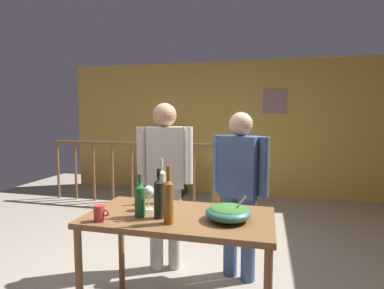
{
  "coord_description": "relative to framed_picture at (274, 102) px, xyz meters",
  "views": [
    {
      "loc": [
        0.88,
        -2.55,
        1.51
      ],
      "look_at": [
        0.29,
        -0.17,
        1.28
      ],
      "focal_mm": 28.47,
      "sensor_mm": 36.0,
      "label": 1
    }
  ],
  "objects": [
    {
      "name": "ground_plane",
      "position": [
        -1.0,
        -3.25,
        -1.77
      ],
      "size": [
        8.6,
        8.6,
        0.0
      ],
      "primitive_type": "plane",
      "color": "#9E9384"
    },
    {
      "name": "tv_console",
      "position": [
        -2.07,
        -0.29,
        -1.49
      ],
      "size": [
        0.9,
        0.4,
        0.55
      ],
      "primitive_type": "cube",
      "color": "#38281E",
      "rests_on": "ground_plane"
    },
    {
      "name": "wine_glass",
      "position": [
        -0.96,
        -3.73,
        -0.83
      ],
      "size": [
        0.08,
        0.08,
        0.18
      ],
      "color": "silver",
      "rests_on": "serving_table"
    },
    {
      "name": "wine_bottle_amber",
      "position": [
        -0.72,
        -3.98,
        -0.8
      ],
      "size": [
        0.07,
        0.07,
        0.38
      ],
      "color": "brown",
      "rests_on": "serving_table"
    },
    {
      "name": "wine_bottle_green",
      "position": [
        -0.96,
        -3.89,
        -0.83
      ],
      "size": [
        0.08,
        0.08,
        0.3
      ],
      "color": "#1E5628",
      "rests_on": "serving_table"
    },
    {
      "name": "person_standing_left",
      "position": [
        -1.07,
        -3.05,
        -0.81
      ],
      "size": [
        0.51,
        0.32,
        1.63
      ],
      "rotation": [
        0.0,
        0.0,
        3.48
      ],
      "color": "beige",
      "rests_on": "ground_plane"
    },
    {
      "name": "back_wall",
      "position": [
        -1.0,
        0.06,
        -0.5
      ],
      "size": [
        6.15,
        0.1,
        2.53
      ],
      "primitive_type": "cube",
      "color": "gold",
      "rests_on": "ground_plane"
    },
    {
      "name": "salad_bowl",
      "position": [
        -0.36,
        -3.82,
        -0.9
      ],
      "size": [
        0.31,
        0.31,
        0.18
      ],
      "color": "#337060",
      "rests_on": "serving_table"
    },
    {
      "name": "mug_red",
      "position": [
        -1.18,
        -4.04,
        -0.9
      ],
      "size": [
        0.11,
        0.07,
        0.11
      ],
      "color": "#B7332D",
      "rests_on": "serving_table"
    },
    {
      "name": "framed_picture",
      "position": [
        0.0,
        0.0,
        0.0
      ],
      "size": [
        0.42,
        0.03,
        0.43
      ],
      "primitive_type": "cube",
      "color": "gray"
    },
    {
      "name": "flat_screen_tv",
      "position": [
        -2.07,
        -0.32,
        -0.93
      ],
      "size": [
        0.68,
        0.12,
        0.5
      ],
      "color": "black",
      "rests_on": "tv_console"
    },
    {
      "name": "serving_table",
      "position": [
        -0.71,
        -3.79,
        -1.05
      ],
      "size": [
        1.31,
        0.69,
        0.81
      ],
      "color": "brown",
      "rests_on": "ground_plane"
    },
    {
      "name": "wine_bottle_dark",
      "position": [
        -0.82,
        -3.89,
        -0.81
      ],
      "size": [
        0.07,
        0.07,
        0.34
      ],
      "color": "black",
      "rests_on": "serving_table"
    },
    {
      "name": "wine_bottle_clear",
      "position": [
        -0.92,
        -3.55,
        -0.81
      ],
      "size": [
        0.07,
        0.07,
        0.36
      ],
      "color": "silver",
      "rests_on": "serving_table"
    },
    {
      "name": "stair_railing",
      "position": [
        -1.94,
        -1.05,
        -1.1
      ],
      "size": [
        3.02,
        0.1,
        1.11
      ],
      "color": "brown",
      "rests_on": "ground_plane"
    },
    {
      "name": "person_standing_right",
      "position": [
        -0.35,
        -3.05,
        -0.87
      ],
      "size": [
        0.51,
        0.32,
        1.54
      ],
      "rotation": [
        0.0,
        0.0,
        2.81
      ],
      "color": "#3D5684",
      "rests_on": "ground_plane"
    }
  ]
}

